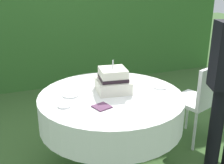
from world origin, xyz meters
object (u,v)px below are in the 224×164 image
at_px(serving_plate_left, 116,76).
at_px(napkin_stack, 102,107).
at_px(serving_plate_near, 160,87).
at_px(wedding_cake, 113,80).
at_px(garden_chair, 200,97).
at_px(serving_plate_right, 65,106).
at_px(cake_table, 111,109).
at_px(serving_plate_far, 71,95).

xyz_separation_m(serving_plate_left, napkin_stack, (-0.38, -0.62, -0.00)).
bearing_deg(serving_plate_near, wedding_cake, 167.58).
bearing_deg(serving_plate_left, garden_chair, -20.86).
height_order(serving_plate_near, serving_plate_right, same).
height_order(cake_table, serving_plate_right, serving_plate_right).
xyz_separation_m(wedding_cake, serving_plate_left, (0.17, 0.34, -0.09)).
xyz_separation_m(cake_table, napkin_stack, (-0.16, -0.21, 0.14)).
distance_m(wedding_cake, serving_plate_left, 0.39).
bearing_deg(wedding_cake, napkin_stack, -126.42).
bearing_deg(cake_table, serving_plate_left, 61.88).
relative_size(serving_plate_left, serving_plate_right, 1.30).
bearing_deg(serving_plate_far, napkin_stack, -61.87).
xyz_separation_m(serving_plate_right, napkin_stack, (0.27, -0.12, -0.00)).
distance_m(serving_plate_near, serving_plate_far, 0.81).
bearing_deg(napkin_stack, serving_plate_right, 155.28).
bearing_deg(garden_chair, serving_plate_far, 179.87).
xyz_separation_m(wedding_cake, serving_plate_near, (0.42, -0.09, -0.09)).
height_order(wedding_cake, serving_plate_near, wedding_cake).
relative_size(serving_plate_left, napkin_stack, 1.15).
relative_size(serving_plate_far, garden_chair, 0.16).
bearing_deg(serving_plate_left, serving_plate_far, -150.62).
distance_m(serving_plate_left, napkin_stack, 0.73).
distance_m(wedding_cake, serving_plate_right, 0.51).
distance_m(cake_table, serving_plate_right, 0.46).
height_order(cake_table, wedding_cake, wedding_cake).
height_order(serving_plate_far, garden_chair, garden_chair).
bearing_deg(cake_table, serving_plate_near, -1.76).
xyz_separation_m(cake_table, serving_plate_right, (-0.42, -0.08, 0.14)).
relative_size(cake_table, napkin_stack, 10.27).
bearing_deg(serving_plate_near, serving_plate_right, -175.57).
bearing_deg(serving_plate_left, napkin_stack, -121.44).
height_order(serving_plate_far, napkin_stack, serving_plate_far).
relative_size(wedding_cake, napkin_stack, 2.69).
distance_m(serving_plate_right, garden_chair, 1.50).
bearing_deg(serving_plate_far, cake_table, -18.34).
bearing_deg(cake_table, garden_chair, 5.75).
bearing_deg(wedding_cake, cake_table, -123.44).
distance_m(serving_plate_right, napkin_stack, 0.29).
xyz_separation_m(serving_plate_far, serving_plate_left, (0.55, 0.31, 0.00)).
distance_m(cake_table, garden_chair, 1.05).
bearing_deg(serving_plate_right, wedding_cake, 18.93).
height_order(serving_plate_right, garden_chair, garden_chair).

